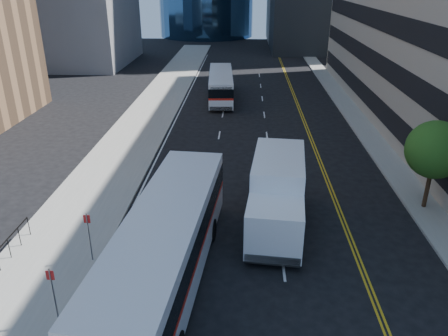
# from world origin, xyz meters

# --- Properties ---
(ground) EXTENTS (160.00, 160.00, 0.00)m
(ground) POSITION_xyz_m (0.00, 0.00, 0.00)
(ground) COLOR black
(ground) RESTS_ON ground
(sidewalk_west) EXTENTS (5.00, 90.00, 0.15)m
(sidewalk_west) POSITION_xyz_m (-10.50, 25.00, 0.07)
(sidewalk_west) COLOR gray
(sidewalk_west) RESTS_ON ground
(sidewalk_east) EXTENTS (2.00, 90.00, 0.15)m
(sidewalk_east) POSITION_xyz_m (9.00, 25.00, 0.07)
(sidewalk_east) COLOR gray
(sidewalk_east) RESTS_ON ground
(street_tree) EXTENTS (3.20, 3.20, 5.10)m
(street_tree) POSITION_xyz_m (9.00, 8.00, 3.64)
(street_tree) COLOR #332114
(street_tree) RESTS_ON sidewalk_east
(bus_front) EXTENTS (4.10, 13.71, 3.48)m
(bus_front) POSITION_xyz_m (-4.62, 0.74, 1.90)
(bus_front) COLOR silver
(bus_front) RESTS_ON ground
(bus_rear) EXTENTS (3.05, 11.20, 2.86)m
(bus_rear) POSITION_xyz_m (-4.00, 31.67, 1.56)
(bus_rear) COLOR white
(bus_rear) RESTS_ON ground
(box_truck) EXTENTS (3.39, 7.89, 3.67)m
(box_truck) POSITION_xyz_m (0.34, 5.64, 1.93)
(box_truck) COLOR white
(box_truck) RESTS_ON ground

